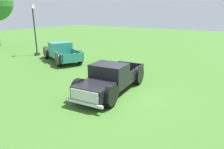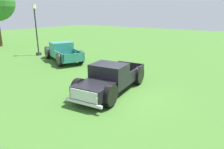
% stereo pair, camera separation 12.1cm
% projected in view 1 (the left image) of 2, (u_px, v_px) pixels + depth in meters
% --- Properties ---
extents(ground_plane, '(80.00, 80.00, 0.00)m').
position_uv_depth(ground_plane, '(119.00, 94.00, 10.31)').
color(ground_plane, '#3D6B28').
extents(pickup_truck_foreground, '(5.11, 2.42, 1.51)m').
position_uv_depth(pickup_truck_foreground, '(109.00, 80.00, 10.19)').
color(pickup_truck_foreground, black).
rests_on(pickup_truck_foreground, ground_plane).
extents(pickup_truck_behind_left, '(3.58, 5.27, 1.52)m').
position_uv_depth(pickup_truck_behind_left, '(60.00, 52.00, 17.25)').
color(pickup_truck_behind_left, '#2D8475').
rests_on(pickup_truck_behind_left, ground_plane).
extents(lamp_post_near, '(0.36, 0.36, 4.63)m').
position_uv_depth(lamp_post_near, '(35.00, 29.00, 18.71)').
color(lamp_post_near, '#2D2D33').
rests_on(lamp_post_near, ground_plane).
extents(picnic_table, '(2.20, 2.30, 0.78)m').
position_uv_depth(picnic_table, '(62.00, 46.00, 21.30)').
color(picnic_table, olive).
rests_on(picnic_table, ground_plane).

